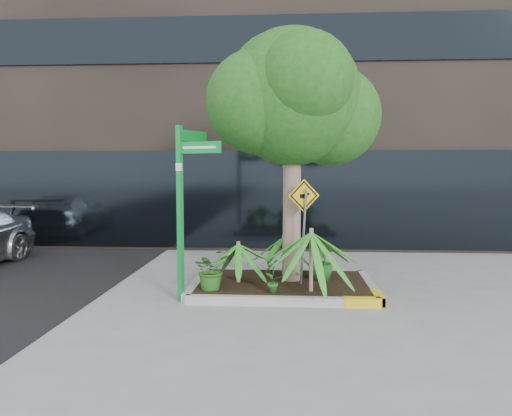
{
  "coord_description": "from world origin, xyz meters",
  "views": [
    {
      "loc": [
        0.28,
        -8.8,
        2.27
      ],
      "look_at": [
        -0.29,
        0.2,
        1.52
      ],
      "focal_mm": 35.0,
      "sensor_mm": 36.0,
      "label": 1
    }
  ],
  "objects": [
    {
      "name": "palm_left",
      "position": [
        -0.62,
        0.21,
        0.85
      ],
      "size": [
        0.85,
        0.85,
        0.94
      ],
      "color": "gray",
      "rests_on": "ground"
    },
    {
      "name": "planter",
      "position": [
        0.23,
        0.27,
        0.1
      ],
      "size": [
        3.35,
        2.36,
        0.15
      ],
      "color": "#9E9E99",
      "rests_on": "ground"
    },
    {
      "name": "ground",
      "position": [
        0.0,
        0.0,
        0.0
      ],
      "size": [
        80.0,
        80.0,
        0.0
      ],
      "primitive_type": "plane",
      "color": "gray",
      "rests_on": "ground"
    },
    {
      "name": "palm_front",
      "position": [
        0.69,
        -0.38,
        1.16
      ],
      "size": [
        1.22,
        1.22,
        1.35
      ],
      "color": "gray",
      "rests_on": "ground"
    },
    {
      "name": "shrub_b",
      "position": [
        0.93,
        0.49,
        0.53
      ],
      "size": [
        0.6,
        0.6,
        0.76
      ],
      "primitive_type": "imported",
      "rotation": [
        0.0,
        0.0,
        2.25
      ],
      "color": "#1E631D",
      "rests_on": "planter"
    },
    {
      "name": "shrub_d",
      "position": [
        0.9,
        0.76,
        0.48
      ],
      "size": [
        0.51,
        0.51,
        0.66
      ],
      "primitive_type": "imported",
      "rotation": [
        0.0,
        0.0,
        5.47
      ],
      "color": "#2B5D1A",
      "rests_on": "planter"
    },
    {
      "name": "shrub_a",
      "position": [
        -1.03,
        -0.38,
        0.5
      ],
      "size": [
        0.9,
        0.9,
        0.71
      ],
      "primitive_type": "imported",
      "rotation": [
        0.0,
        0.0,
        0.84
      ],
      "color": "#28631C",
      "rests_on": "planter"
    },
    {
      "name": "building",
      "position": [
        0.5,
        8.5,
        7.5
      ],
      "size": [
        18.0,
        8.0,
        15.0
      ],
      "primitive_type": "cube",
      "color": "#2D2621",
      "rests_on": "ground"
    },
    {
      "name": "palm_back",
      "position": [
        0.21,
        0.92,
        0.89
      ],
      "size": [
        0.89,
        0.89,
        0.99
      ],
      "color": "gray",
      "rests_on": "ground"
    },
    {
      "name": "shrub_c",
      "position": [
        0.04,
        -0.55,
        0.45
      ],
      "size": [
        0.44,
        0.44,
        0.6
      ],
      "primitive_type": "imported",
      "rotation": [
        0.0,
        0.0,
        3.92
      ],
      "color": "#25601D",
      "rests_on": "planter"
    },
    {
      "name": "street_sign_post",
      "position": [
        -1.44,
        -0.59,
        1.82
      ],
      "size": [
        0.8,
        1.09,
        2.95
      ],
      "rotation": [
        0.0,
        0.0,
        -0.42
      ],
      "color": "#0D9333",
      "rests_on": "ground"
    },
    {
      "name": "cattle_sign",
      "position": [
        0.57,
        -0.01,
        1.44
      ],
      "size": [
        0.55,
        0.26,
        1.9
      ],
      "rotation": [
        0.0,
        0.0,
        0.36
      ],
      "color": "slate",
      "rests_on": "ground"
    },
    {
      "name": "tree",
      "position": [
        0.36,
        0.47,
        3.53
      ],
      "size": [
        3.22,
        2.86,
        4.83
      ],
      "color": "gray",
      "rests_on": "ground"
    }
  ]
}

